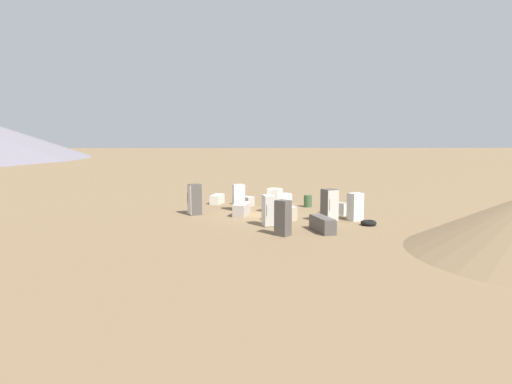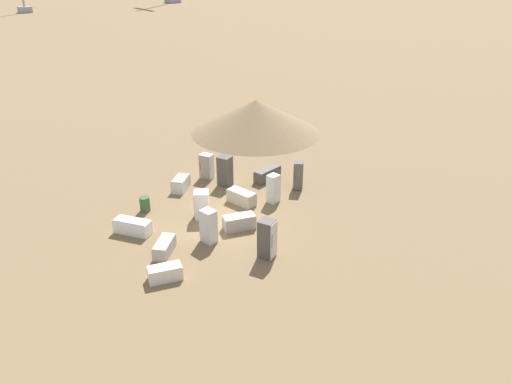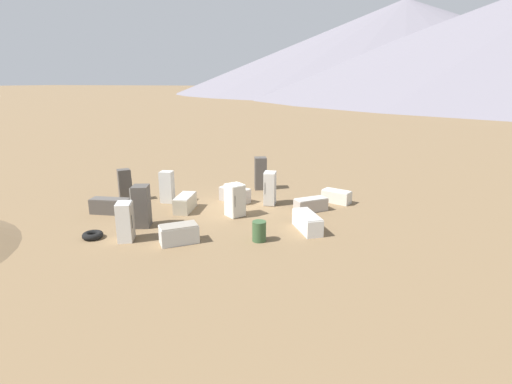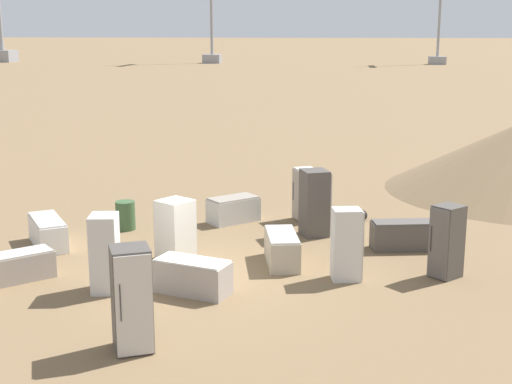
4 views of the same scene
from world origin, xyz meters
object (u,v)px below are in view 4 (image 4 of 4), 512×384
Objects in this scene: discarded_fridge_1 at (306,195)px; rusty_barrel at (125,215)px; scrap_tire at (354,215)px; discarded_fridge_9 at (408,235)px; discarded_fridge_12 at (175,230)px; power_pylon_1 at (439,22)px; discarded_fridge_10 at (315,203)px; discarded_fridge_6 at (447,242)px; discarded_fridge_2 at (192,276)px; discarded_fridge_7 at (17,267)px; discarded_fridge_11 at (132,299)px; discarded_fridge_3 at (105,253)px; discarded_fridge_0 at (347,244)px; discarded_fridge_4 at (233,210)px; discarded_fridge_5 at (48,232)px; power_pylon_2 at (212,17)px; discarded_fridge_13 at (282,249)px.

discarded_fridge_1 is 5.42m from rusty_barrel.
scrap_tire is 6.89m from rusty_barrel.
rusty_barrel is at bearing -107.18° from discarded_fridge_9.
scrap_tire is (-4.51, 4.56, -0.65)m from discarded_fridge_12.
discarded_fridge_10 is (103.70, -17.56, -5.94)m from power_pylon_1.
discarded_fridge_6 is at bearing -7.68° from power_pylon_1.
discarded_fridge_2 is 1.09× the size of discarded_fridge_7.
discarded_fridge_12 is (-5.11, -0.34, -0.18)m from discarded_fridge_11.
discarded_fridge_2 is at bearing 31.15° from rusty_barrel.
discarded_fridge_1 is at bearing 170.08° from discarded_fridge_10.
discarded_fridge_11 reaches higher than scrap_tire.
discarded_fridge_3 is at bearing -11.47° from power_pylon_1.
discarded_fridge_0 reaches higher than scrap_tire.
discarded_fridge_10 reaches higher than discarded_fridge_4.
discarded_fridge_0 is 1.06× the size of discarded_fridge_1.
rusty_barrel is (-4.91, -0.99, -0.45)m from discarded_fridge_3.
discarded_fridge_10 is at bearing -122.67° from discarded_fridge_9.
power_pylon_1 is at bearing -36.18° from discarded_fridge_1.
discarded_fridge_3 reaches higher than discarded_fridge_0.
discarded_fridge_1 is 0.91× the size of discarded_fridge_3.
discarded_fridge_11 is (8.92, -0.59, 0.58)m from discarded_fridge_4.
scrap_tire is at bearing -10.29° from discarded_fridge_2.
power_pylon_1 is 104.67m from discarded_fridge_4.
discarded_fridge_5 is at bearing 74.69° from discarded_fridge_2.
discarded_fridge_4 and discarded_fridge_5 have the same top height.
power_pylon_1 is 111.07m from discarded_fridge_7.
discarded_fridge_10 is 8.34m from discarded_fridge_11.
discarded_fridge_1 is 1.63m from scrap_tire.
discarded_fridge_3 is (108.62, -22.04, -6.00)m from power_pylon_1.
discarded_fridge_7 is 10.13m from scrap_tire.
discarded_fridge_4 is 1.96× the size of rusty_barrel.
scrap_tire is at bearing 127.50° from discarded_fridge_10.
power_pylon_2 is 12.31× the size of discarded_fridge_9.
discarded_fridge_11 reaches higher than rusty_barrel.
discarded_fridge_1 is 0.97× the size of discarded_fridge_4.
discarded_fridge_10 is at bearing 0.56° from discarded_fridge_6.
discarded_fridge_6 is (106.88, -14.41, -6.01)m from power_pylon_1.
discarded_fridge_1 is 1.64m from discarded_fridge_10.
discarded_fridge_1 is at bearing -106.34° from discarded_fridge_13.
discarded_fridge_12 is at bearing -45.34° from scrap_tire.
discarded_fridge_11 is 1.06× the size of discarded_fridge_13.
power_pylon_1 reaches higher than discarded_fridge_3.
discarded_fridge_3 reaches higher than discarded_fridge_13.
power_pylon_1 is 13.34× the size of discarded_fridge_7.
discarded_fridge_13 is 5.41m from rusty_barrel.
rusty_barrel is at bearing 15.57° from discarded_fridge_5.
discarded_fridge_0 is at bearing -8.86° from power_pylon_1.
discarded_fridge_13 is (-0.54, -3.88, -0.47)m from discarded_fridge_6.
scrap_tire is (-5.47, 0.32, -0.71)m from discarded_fridge_0.
discarded_fridge_7 is at bearing 53.35° from discarded_fridge_6.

